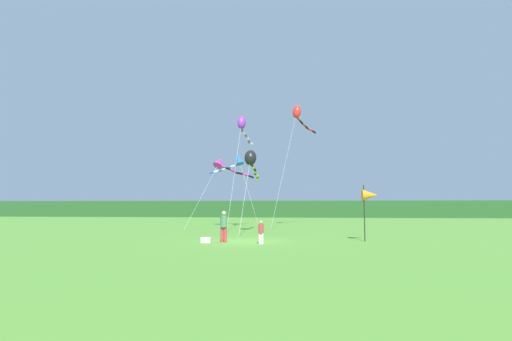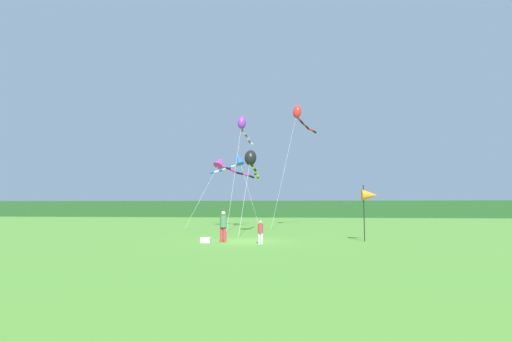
% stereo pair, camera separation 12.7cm
% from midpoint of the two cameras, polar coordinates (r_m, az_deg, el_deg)
% --- Properties ---
extents(ground_plane, '(120.00, 120.00, 0.00)m').
position_cam_midpoint_polar(ground_plane, '(23.43, -1.73, -10.41)').
color(ground_plane, '#4C842D').
extents(distant_treeline, '(108.00, 3.17, 2.90)m').
position_cam_midpoint_polar(distant_treeline, '(68.20, 3.41, -5.70)').
color(distant_treeline, '#234C23').
rests_on(distant_treeline, ground).
extents(person_adult, '(0.40, 0.40, 1.81)m').
position_cam_midpoint_polar(person_adult, '(22.77, -4.95, -8.00)').
color(person_adult, '#B23338').
rests_on(person_adult, ground).
extents(person_child, '(0.28, 0.28, 1.29)m').
position_cam_midpoint_polar(person_child, '(21.73, 0.58, -8.92)').
color(person_child, silver).
rests_on(person_child, ground).
extents(cooler_box, '(0.56, 0.31, 0.31)m').
position_cam_midpoint_polar(cooler_box, '(22.69, -7.55, -10.15)').
color(cooler_box, silver).
rests_on(cooler_box, ground).
extents(banner_flag_pole, '(0.90, 0.70, 3.36)m').
position_cam_midpoint_polar(banner_flag_pole, '(24.29, 16.30, -3.58)').
color(banner_flag_pole, black).
rests_on(banner_flag_pole, ground).
extents(kite_blue, '(5.93, 5.04, 7.62)m').
position_cam_midpoint_polar(kite_blue, '(39.38, -3.08, 1.49)').
color(kite_blue, '#B2B2B2').
rests_on(kite_blue, ground).
extents(kite_purple, '(1.24, 7.54, 10.16)m').
position_cam_midpoint_polar(kite_purple, '(34.92, -2.12, 6.68)').
color(kite_purple, '#B2B2B2').
rests_on(kite_purple, ground).
extents(kite_magenta, '(5.25, 8.55, 7.07)m').
position_cam_midpoint_polar(kite_magenta, '(38.82, -5.04, 0.94)').
color(kite_magenta, '#B2B2B2').
rests_on(kite_magenta, ground).
extents(kite_red, '(4.50, 7.81, 12.18)m').
position_cam_midpoint_polar(kite_red, '(39.34, 6.18, 8.22)').
color(kite_red, '#B2B2B2').
rests_on(kite_red, ground).
extents(kite_black, '(1.05, 7.79, 6.60)m').
position_cam_midpoint_polar(kite_black, '(30.41, -0.85, 1.58)').
color(kite_black, '#B2B2B2').
rests_on(kite_black, ground).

